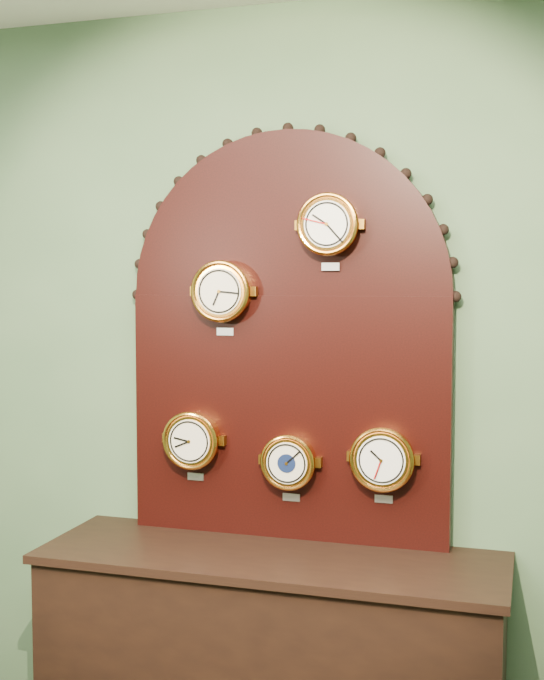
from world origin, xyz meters
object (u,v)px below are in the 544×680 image
(shop_counter, at_px, (270,673))
(arabic_clock, at_px, (329,225))
(tide_clock, at_px, (383,459))
(roman_clock, at_px, (222,291))
(barometer, at_px, (289,462))
(display_board, at_px, (288,324))
(hygrometer, at_px, (192,440))

(shop_counter, xyz_separation_m, arabic_clock, (0.17, 0.15, 1.58))
(arabic_clock, relative_size, tide_clock, 0.97)
(roman_clock, distance_m, barometer, 0.67)
(display_board, relative_size, roman_clock, 5.49)
(shop_counter, bearing_deg, roman_clock, 146.54)
(shop_counter, relative_size, display_board, 1.05)
(hygrometer, bearing_deg, arabic_clock, -0.00)
(shop_counter, relative_size, tide_clock, 5.68)
(shop_counter, bearing_deg, hygrometer, 156.54)
(shop_counter, xyz_separation_m, tide_clock, (0.37, 0.15, 0.76))
(display_board, distance_m, roman_clock, 0.27)
(arabic_clock, distance_m, hygrometer, 0.95)
(barometer, height_order, tide_clock, tide_clock)
(arabic_clock, bearing_deg, barometer, 179.90)
(hygrometer, bearing_deg, shop_counter, -23.46)
(shop_counter, distance_m, arabic_clock, 1.60)
(roman_clock, relative_size, barometer, 1.08)
(roman_clock, relative_size, hygrometer, 1.02)
(barometer, relative_size, tide_clock, 0.91)
(barometer, bearing_deg, shop_counter, -99.01)
(shop_counter, height_order, display_board, display_board)
(shop_counter, relative_size, barometer, 6.23)
(shop_counter, distance_m, tide_clock, 0.86)
(display_board, relative_size, tide_clock, 5.43)
(shop_counter, distance_m, roman_clock, 1.37)
(tide_clock, bearing_deg, roman_clock, 179.99)
(shop_counter, relative_size, roman_clock, 5.74)
(roman_clock, bearing_deg, hygrometer, 179.92)
(roman_clock, distance_m, hygrometer, 0.57)
(hygrometer, xyz_separation_m, barometer, (0.38, 0.00, -0.06))
(hygrometer, bearing_deg, roman_clock, -0.08)
(display_board, xyz_separation_m, arabic_clock, (0.17, -0.07, 0.36))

